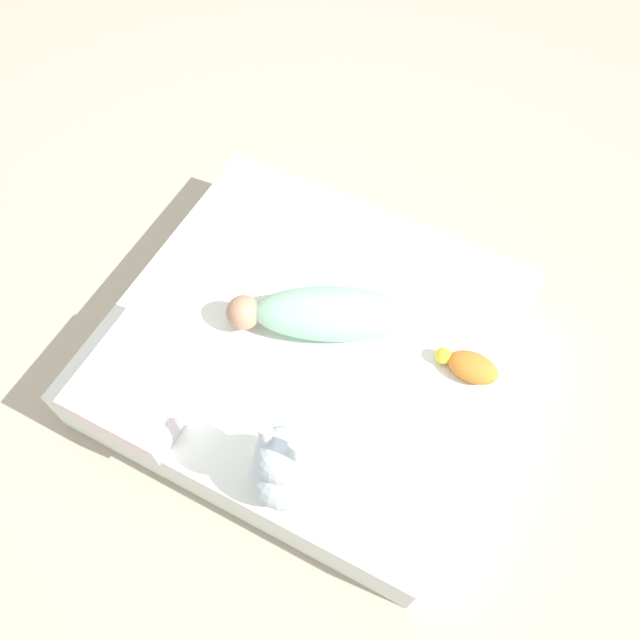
{
  "coord_description": "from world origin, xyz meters",
  "views": [
    {
      "loc": [
        -0.44,
        0.79,
        1.78
      ],
      "look_at": [
        -0.03,
        -0.02,
        0.25
      ],
      "focal_mm": 35.0,
      "sensor_mm": 36.0,
      "label": 1
    }
  ],
  "objects_px": {
    "swaddled_baby": "(324,314)",
    "pillow": "(147,377)",
    "bunny_plush": "(285,468)",
    "turtle_plush": "(469,366)"
  },
  "relations": [
    {
      "from": "pillow",
      "to": "bunny_plush",
      "type": "relative_size",
      "value": 1.02
    },
    {
      "from": "pillow",
      "to": "swaddled_baby",
      "type": "bearing_deg",
      "value": -131.66
    },
    {
      "from": "pillow",
      "to": "bunny_plush",
      "type": "xyz_separation_m",
      "value": [
        -0.47,
        0.07,
        0.09
      ]
    },
    {
      "from": "swaddled_baby",
      "to": "bunny_plush",
      "type": "distance_m",
      "value": 0.48
    },
    {
      "from": "pillow",
      "to": "turtle_plush",
      "type": "xyz_separation_m",
      "value": [
        -0.77,
        -0.44,
        -0.02
      ]
    },
    {
      "from": "swaddled_baby",
      "to": "turtle_plush",
      "type": "xyz_separation_m",
      "value": [
        -0.42,
        -0.05,
        -0.04
      ]
    },
    {
      "from": "swaddled_baby",
      "to": "pillow",
      "type": "height_order",
      "value": "swaddled_baby"
    },
    {
      "from": "bunny_plush",
      "to": "turtle_plush",
      "type": "bearing_deg",
      "value": -120.14
    },
    {
      "from": "swaddled_baby",
      "to": "pillow",
      "type": "xyz_separation_m",
      "value": [
        0.34,
        0.39,
        -0.02
      ]
    },
    {
      "from": "turtle_plush",
      "to": "pillow",
      "type": "bearing_deg",
      "value": 29.85
    }
  ]
}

